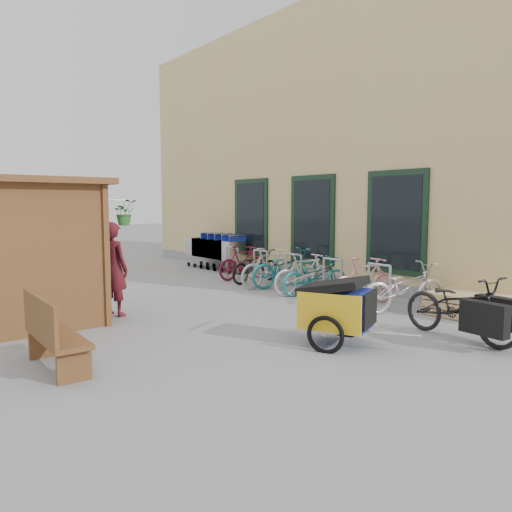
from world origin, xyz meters
TOP-DOWN VIEW (x-y plane):
  - ground at (0.00, 0.00)m, footprint 80.00×80.00m
  - building at (6.49, 4.50)m, footprint 6.07×13.00m
  - kiosk at (-3.28, 2.47)m, footprint 2.49×1.65m
  - bike_rack at (2.30, 2.40)m, footprint 0.05×5.35m
  - pallet_stack at (3.00, -1.40)m, footprint 1.00×1.20m
  - bench at (-3.67, 0.17)m, footprint 0.48×1.45m
  - shopping_carts at (3.00, 6.71)m, footprint 0.62×2.47m
  - child_trailer at (-0.16, -1.19)m, footprint 1.12×1.68m
  - cargo_bike at (1.45, -2.16)m, footprint 0.82×1.90m
  - person_kiosk at (-1.91, 2.54)m, footprint 0.61×0.72m
  - bike_0 at (2.43, -0.48)m, footprint 1.85×1.14m
  - bike_1 at (2.35, 0.39)m, footprint 1.65×0.74m
  - bike_2 at (2.35, 1.75)m, footprint 1.69×0.96m
  - bike_3 at (2.17, 1.90)m, footprint 1.60×0.72m
  - bike_4 at (2.49, 2.88)m, footprint 1.88×0.98m
  - bike_5 at (2.15, 3.07)m, footprint 1.64×0.56m
  - bike_6 at (2.40, 3.93)m, footprint 1.64×0.74m
  - bike_7 at (2.43, 4.54)m, footprint 1.51×0.46m

SIDE VIEW (x-z plane):
  - ground at x=0.00m, z-range 0.00..0.00m
  - pallet_stack at x=3.00m, z-range 0.01..0.41m
  - bike_6 at x=2.40m, z-range 0.00..0.84m
  - bike_2 at x=2.35m, z-range 0.00..0.84m
  - bike_7 at x=2.43m, z-range 0.00..0.90m
  - bike_0 at x=2.43m, z-range 0.00..0.92m
  - bench at x=-3.67m, z-range 0.01..0.92m
  - bike_3 at x=2.17m, z-range 0.00..0.93m
  - bike_4 at x=2.49m, z-range 0.00..0.94m
  - bike_1 at x=2.35m, z-range 0.00..0.96m
  - bike_5 at x=2.15m, z-range 0.00..0.97m
  - cargo_bike at x=1.45m, z-range 0.00..0.97m
  - bike_rack at x=2.30m, z-range 0.08..0.95m
  - child_trailer at x=-0.16m, z-range 0.05..1.04m
  - shopping_carts at x=3.00m, z-range 0.09..1.21m
  - person_kiosk at x=-1.91m, z-range 0.00..1.68m
  - kiosk at x=-3.28m, z-range 0.35..2.75m
  - building at x=6.49m, z-range -0.01..6.99m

